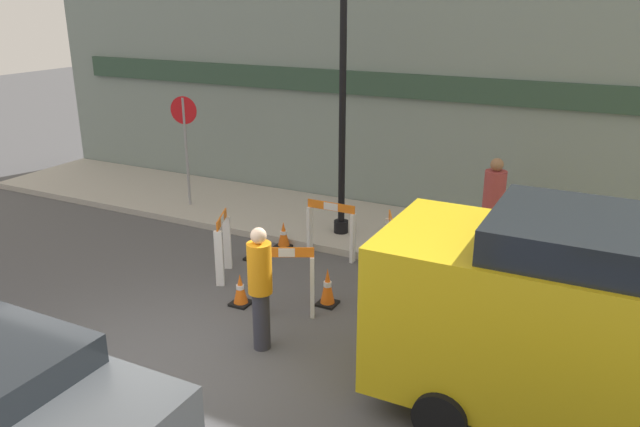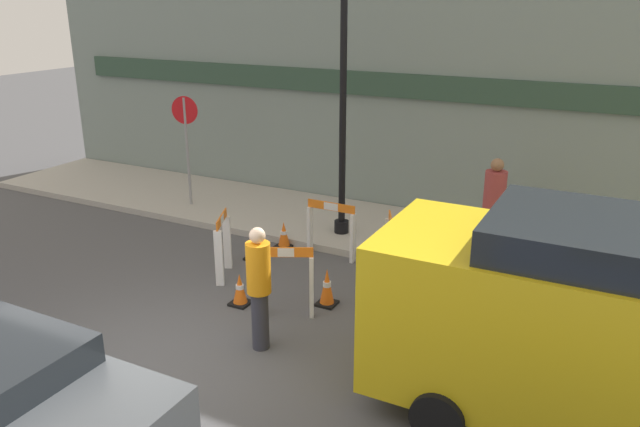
# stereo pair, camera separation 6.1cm
# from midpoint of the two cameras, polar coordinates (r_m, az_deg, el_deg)

# --- Properties ---
(ground_plane) EXTENTS (60.00, 60.00, 0.00)m
(ground_plane) POSITION_cam_midpoint_polar(r_m,az_deg,el_deg) (8.59, -15.34, -13.63)
(ground_plane) COLOR #4C4C4F
(sidewalk_slab) EXTENTS (18.00, 2.83, 0.14)m
(sidewalk_slab) POSITION_cam_midpoint_polar(r_m,az_deg,el_deg) (13.01, 2.12, -0.99)
(sidewalk_slab) COLOR #ADA89E
(sidewalk_slab) RESTS_ON ground_plane
(storefront_facade) EXTENTS (18.00, 0.22, 5.50)m
(storefront_facade) POSITION_cam_midpoint_polar(r_m,az_deg,el_deg) (13.70, 4.95, 11.57)
(storefront_facade) COLOR gray
(storefront_facade) RESTS_ON ground_plane
(streetlamp_post) EXTENTS (0.44, 0.44, 5.66)m
(streetlamp_post) POSITION_cam_midpoint_polar(r_m,az_deg,el_deg) (11.60, 1.98, 15.19)
(streetlamp_post) COLOR black
(streetlamp_post) RESTS_ON sidewalk_slab
(stop_sign) EXTENTS (0.59, 0.16, 2.42)m
(stop_sign) POSITION_cam_midpoint_polar(r_m,az_deg,el_deg) (13.94, -12.34, 7.16)
(stop_sign) COLOR gray
(stop_sign) RESTS_ON sidewalk_slab
(barricade_0) EXTENTS (0.78, 0.48, 1.12)m
(barricade_0) POSITION_cam_midpoint_polar(r_m,az_deg,el_deg) (9.28, -3.21, -6.10)
(barricade_0) COLOR white
(barricade_0) RESTS_ON ground_plane
(barricade_1) EXTENTS (0.54, 0.94, 1.14)m
(barricade_1) POSITION_cam_midpoint_polar(r_m,az_deg,el_deg) (10.36, 6.31, -3.21)
(barricade_1) COLOR white
(barricade_1) RESTS_ON ground_plane
(barricade_2) EXTENTS (0.94, 0.14, 1.07)m
(barricade_2) POSITION_cam_midpoint_polar(r_m,az_deg,el_deg) (11.33, 0.85, -1.31)
(barricade_2) COLOR white
(barricade_2) RESTS_ON ground_plane
(barricade_3) EXTENTS (0.43, 0.75, 1.12)m
(barricade_3) POSITION_cam_midpoint_polar(r_m,az_deg,el_deg) (10.69, -9.03, -2.82)
(barricade_3) COLOR white
(barricade_3) RESTS_ON ground_plane
(traffic_cone_0) EXTENTS (0.30, 0.30, 0.51)m
(traffic_cone_0) POSITION_cam_midpoint_polar(r_m,az_deg,el_deg) (11.95, -3.50, -2.00)
(traffic_cone_0) COLOR black
(traffic_cone_0) RESTS_ON ground_plane
(traffic_cone_1) EXTENTS (0.30, 0.30, 0.52)m
(traffic_cone_1) POSITION_cam_midpoint_polar(r_m,az_deg,el_deg) (9.83, -7.47, -6.96)
(traffic_cone_1) COLOR black
(traffic_cone_1) RESTS_ON ground_plane
(traffic_cone_2) EXTENTS (0.30, 0.30, 0.55)m
(traffic_cone_2) POSITION_cam_midpoint_polar(r_m,az_deg,el_deg) (11.44, -6.25, -2.95)
(traffic_cone_2) COLOR black
(traffic_cone_2) RESTS_ON ground_plane
(traffic_cone_3) EXTENTS (0.30, 0.30, 0.61)m
(traffic_cone_3) POSITION_cam_midpoint_polar(r_m,az_deg,el_deg) (9.73, 0.51, -6.78)
(traffic_cone_3) COLOR black
(traffic_cone_3) RESTS_ON ground_plane
(person_worker) EXTENTS (0.39, 0.39, 1.76)m
(person_worker) POSITION_cam_midpoint_polar(r_m,az_deg,el_deg) (8.35, -5.70, -6.49)
(person_worker) COLOR #33333D
(person_worker) RESTS_ON ground_plane
(person_pedestrian) EXTENTS (0.44, 0.44, 1.79)m
(person_pedestrian) POSITION_cam_midpoint_polar(r_m,az_deg,el_deg) (11.43, 15.41, 0.85)
(person_pedestrian) COLOR #33333D
(person_pedestrian) RESTS_ON sidewalk_slab
(work_van) EXTENTS (5.22, 2.10, 2.45)m
(work_van) POSITION_cam_midpoint_polar(r_m,az_deg,el_deg) (7.26, 25.92, -9.29)
(work_van) COLOR yellow
(work_van) RESTS_ON ground_plane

